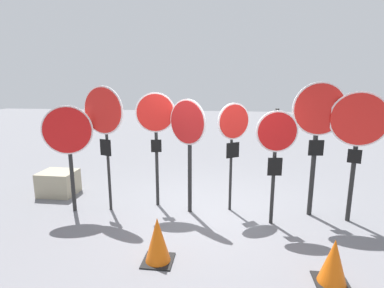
{
  "coord_description": "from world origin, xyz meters",
  "views": [
    {
      "loc": [
        0.36,
        -5.35,
        2.52
      ],
      "look_at": [
        -0.31,
        0.0,
        1.38
      ],
      "focal_mm": 28.0,
      "sensor_mm": 36.0,
      "label": 1
    }
  ],
  "objects_px": {
    "stop_sign_0": "(68,138)",
    "stop_sign_1": "(104,119)",
    "stop_sign_3": "(188,133)",
    "stop_sign_7": "(357,132)",
    "traffic_cone_1": "(158,240)",
    "stop_sign_2": "(156,124)",
    "stop_sign_5": "(276,144)",
    "stop_sign_4": "(233,131)",
    "storage_crate": "(59,183)",
    "traffic_cone_0": "(333,262)",
    "stop_sign_6": "(318,124)"
  },
  "relations": [
    {
      "from": "stop_sign_0",
      "to": "stop_sign_1",
      "type": "relative_size",
      "value": 0.85
    },
    {
      "from": "stop_sign_3",
      "to": "stop_sign_7",
      "type": "relative_size",
      "value": 0.94
    },
    {
      "from": "stop_sign_0",
      "to": "traffic_cone_1",
      "type": "height_order",
      "value": "stop_sign_0"
    },
    {
      "from": "traffic_cone_1",
      "to": "stop_sign_2",
      "type": "bearing_deg",
      "value": 103.62
    },
    {
      "from": "stop_sign_5",
      "to": "traffic_cone_1",
      "type": "distance_m",
      "value": 2.49
    },
    {
      "from": "stop_sign_4",
      "to": "storage_crate",
      "type": "relative_size",
      "value": 2.79
    },
    {
      "from": "traffic_cone_0",
      "to": "stop_sign_1",
      "type": "bearing_deg",
      "value": 154.52
    },
    {
      "from": "stop_sign_7",
      "to": "traffic_cone_0",
      "type": "distance_m",
      "value": 2.42
    },
    {
      "from": "stop_sign_2",
      "to": "stop_sign_3",
      "type": "xyz_separation_m",
      "value": [
        0.66,
        -0.23,
        -0.12
      ]
    },
    {
      "from": "stop_sign_3",
      "to": "stop_sign_4",
      "type": "relative_size",
      "value": 1.04
    },
    {
      "from": "stop_sign_5",
      "to": "stop_sign_4",
      "type": "bearing_deg",
      "value": 138.68
    },
    {
      "from": "stop_sign_6",
      "to": "traffic_cone_0",
      "type": "height_order",
      "value": "stop_sign_6"
    },
    {
      "from": "stop_sign_6",
      "to": "traffic_cone_0",
      "type": "relative_size",
      "value": 4.12
    },
    {
      "from": "storage_crate",
      "to": "traffic_cone_0",
      "type": "bearing_deg",
      "value": -25.47
    },
    {
      "from": "stop_sign_6",
      "to": "stop_sign_3",
      "type": "bearing_deg",
      "value": 178.74
    },
    {
      "from": "stop_sign_4",
      "to": "traffic_cone_0",
      "type": "height_order",
      "value": "stop_sign_4"
    },
    {
      "from": "stop_sign_3",
      "to": "stop_sign_4",
      "type": "xyz_separation_m",
      "value": [
        0.83,
        0.19,
        0.02
      ]
    },
    {
      "from": "traffic_cone_0",
      "to": "storage_crate",
      "type": "height_order",
      "value": "traffic_cone_0"
    },
    {
      "from": "stop_sign_0",
      "to": "stop_sign_1",
      "type": "distance_m",
      "value": 0.76
    },
    {
      "from": "stop_sign_0",
      "to": "stop_sign_4",
      "type": "height_order",
      "value": "stop_sign_4"
    },
    {
      "from": "stop_sign_0",
      "to": "stop_sign_7",
      "type": "xyz_separation_m",
      "value": [
        5.16,
        0.21,
        0.19
      ]
    },
    {
      "from": "stop_sign_5",
      "to": "traffic_cone_1",
      "type": "bearing_deg",
      "value": -148.94
    },
    {
      "from": "stop_sign_6",
      "to": "storage_crate",
      "type": "height_order",
      "value": "stop_sign_6"
    },
    {
      "from": "stop_sign_0",
      "to": "storage_crate",
      "type": "bearing_deg",
      "value": 115.13
    },
    {
      "from": "stop_sign_5",
      "to": "storage_crate",
      "type": "relative_size",
      "value": 2.72
    },
    {
      "from": "storage_crate",
      "to": "stop_sign_1",
      "type": "bearing_deg",
      "value": -25.43
    },
    {
      "from": "stop_sign_3",
      "to": "stop_sign_7",
      "type": "xyz_separation_m",
      "value": [
        2.93,
        -0.04,
        0.1
      ]
    },
    {
      "from": "stop_sign_1",
      "to": "traffic_cone_0",
      "type": "xyz_separation_m",
      "value": [
        3.65,
        -1.74,
        -1.52
      ]
    },
    {
      "from": "stop_sign_7",
      "to": "storage_crate",
      "type": "relative_size",
      "value": 3.09
    },
    {
      "from": "stop_sign_1",
      "to": "traffic_cone_1",
      "type": "height_order",
      "value": "stop_sign_1"
    },
    {
      "from": "stop_sign_1",
      "to": "stop_sign_2",
      "type": "xyz_separation_m",
      "value": [
        0.9,
        0.34,
        -0.13
      ]
    },
    {
      "from": "stop_sign_7",
      "to": "traffic_cone_0",
      "type": "bearing_deg",
      "value": -92.67
    },
    {
      "from": "stop_sign_1",
      "to": "stop_sign_2",
      "type": "bearing_deg",
      "value": 38.68
    },
    {
      "from": "traffic_cone_0",
      "to": "stop_sign_4",
      "type": "bearing_deg",
      "value": 121.67
    },
    {
      "from": "stop_sign_1",
      "to": "stop_sign_7",
      "type": "relative_size",
      "value": 1.04
    },
    {
      "from": "stop_sign_2",
      "to": "stop_sign_4",
      "type": "xyz_separation_m",
      "value": [
        1.49,
        -0.04,
        -0.11
      ]
    },
    {
      "from": "stop_sign_4",
      "to": "stop_sign_6",
      "type": "xyz_separation_m",
      "value": [
        1.49,
        -0.05,
        0.18
      ]
    },
    {
      "from": "stop_sign_1",
      "to": "stop_sign_5",
      "type": "xyz_separation_m",
      "value": [
        3.11,
        -0.2,
        -0.35
      ]
    },
    {
      "from": "traffic_cone_1",
      "to": "traffic_cone_0",
      "type": "bearing_deg",
      "value": -4.81
    },
    {
      "from": "stop_sign_1",
      "to": "stop_sign_0",
      "type": "bearing_deg",
      "value": -150.8
    },
    {
      "from": "stop_sign_0",
      "to": "stop_sign_5",
      "type": "height_order",
      "value": "stop_sign_0"
    },
    {
      "from": "stop_sign_4",
      "to": "stop_sign_7",
      "type": "distance_m",
      "value": 2.12
    },
    {
      "from": "stop_sign_4",
      "to": "traffic_cone_0",
      "type": "bearing_deg",
      "value": -92.09
    },
    {
      "from": "stop_sign_0",
      "to": "stop_sign_7",
      "type": "distance_m",
      "value": 5.16
    },
    {
      "from": "stop_sign_5",
      "to": "traffic_cone_0",
      "type": "bearing_deg",
      "value": -77.17
    },
    {
      "from": "stop_sign_0",
      "to": "stop_sign_6",
      "type": "distance_m",
      "value": 4.57
    },
    {
      "from": "stop_sign_3",
      "to": "stop_sign_6",
      "type": "distance_m",
      "value": 2.34
    },
    {
      "from": "stop_sign_1",
      "to": "stop_sign_4",
      "type": "distance_m",
      "value": 2.42
    },
    {
      "from": "traffic_cone_0",
      "to": "stop_sign_2",
      "type": "bearing_deg",
      "value": 142.89
    },
    {
      "from": "stop_sign_2",
      "to": "stop_sign_6",
      "type": "distance_m",
      "value": 2.99
    }
  ]
}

